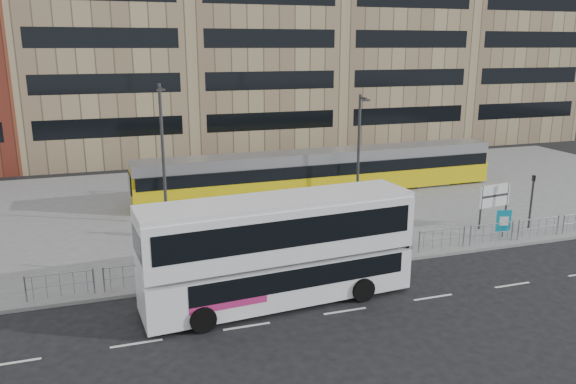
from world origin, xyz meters
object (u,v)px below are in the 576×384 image
object	(u,v)px
ad_panel	(504,221)
pedestrian	(175,220)
station_sign	(495,198)
lamp_post_east	(359,144)
lamp_post_west	(163,149)
tram	(323,172)
traffic_light_west	(193,234)
double_decker_bus	(279,247)
traffic_light_east	(532,195)

from	to	relation	value
ad_panel	pedestrian	xyz separation A→B (m)	(-16.77, 5.56, 0.07)
station_sign	lamp_post_east	world-z (taller)	lamp_post_east
lamp_post_west	lamp_post_east	size ratio (longest dim) A/B	1.14
tram	traffic_light_west	xyz separation A→B (m)	(-10.83, -11.78, 0.45)
double_decker_bus	tram	distance (m)	17.16
double_decker_bus	lamp_post_east	world-z (taller)	lamp_post_east
lamp_post_east	pedestrian	bearing A→B (deg)	-164.87
ad_panel	traffic_light_east	distance (m)	2.68
double_decker_bus	tram	world-z (taller)	double_decker_bus
station_sign	traffic_light_west	world-z (taller)	traffic_light_west
ad_panel	traffic_light_west	world-z (taller)	traffic_light_west
double_decker_bus	pedestrian	distance (m)	9.64
station_sign	lamp_post_east	xyz separation A→B (m)	(-5.05, 7.24, 2.17)
tram	station_sign	world-z (taller)	tram
traffic_light_east	station_sign	bearing A→B (deg)	165.47
lamp_post_east	traffic_light_west	bearing A→B (deg)	-143.62
pedestrian	traffic_light_east	bearing A→B (deg)	-98.30
traffic_light_east	lamp_post_west	size ratio (longest dim) A/B	0.39
station_sign	lamp_post_east	size ratio (longest dim) A/B	0.35
traffic_light_west	traffic_light_east	world-z (taller)	same
traffic_light_east	lamp_post_west	world-z (taller)	lamp_post_west
tram	lamp_post_east	distance (m)	3.90
double_decker_bus	traffic_light_east	distance (m)	16.66
double_decker_bus	station_sign	size ratio (longest dim) A/B	4.49
tram	lamp_post_west	world-z (taller)	lamp_post_west
tram	traffic_light_west	bearing A→B (deg)	-133.95
station_sign	pedestrian	size ratio (longest dim) A/B	1.31
traffic_light_west	lamp_post_west	distance (m)	8.63
lamp_post_west	station_sign	bearing A→B (deg)	-20.34
pedestrian	traffic_light_west	size ratio (longest dim) A/B	0.61
traffic_light_east	traffic_light_west	bearing A→B (deg)	-163.49
station_sign	traffic_light_east	bearing A→B (deg)	-36.22
traffic_light_east	lamp_post_east	distance (m)	10.80
lamp_post_west	traffic_light_east	bearing A→B (deg)	-21.13
ad_panel	lamp_post_east	size ratio (longest dim) A/B	0.21
traffic_light_west	tram	bearing A→B (deg)	54.68
tram	traffic_light_east	size ratio (longest dim) A/B	8.35
station_sign	traffic_light_west	xyz separation A→B (m)	(-17.27, -1.76, 0.25)
double_decker_bus	lamp_post_west	size ratio (longest dim) A/B	1.39
ad_panel	traffic_light_west	xyz separation A→B (m)	(-16.66, -0.11, 1.10)
double_decker_bus	lamp_post_west	bearing A→B (deg)	100.81
double_decker_bus	tram	size ratio (longest dim) A/B	0.43
ad_panel	pedestrian	size ratio (longest dim) A/B	0.79
lamp_post_west	ad_panel	bearing A→B (deg)	-25.71
lamp_post_west	traffic_light_west	bearing A→B (deg)	-87.83
station_sign	lamp_post_east	distance (m)	9.09
tram	lamp_post_west	distance (m)	12.03
traffic_light_west	pedestrian	bearing A→B (deg)	98.41
tram	pedestrian	size ratio (longest dim) A/B	13.64
station_sign	lamp_post_west	bearing A→B (deg)	152.03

